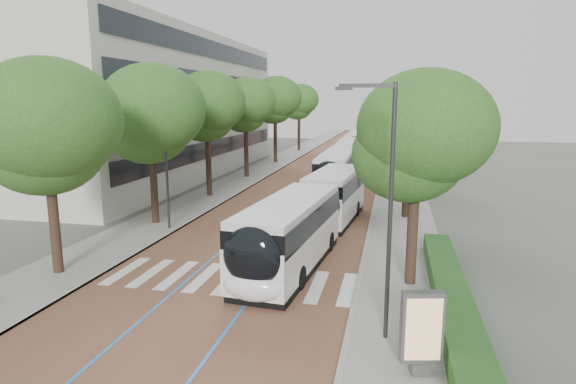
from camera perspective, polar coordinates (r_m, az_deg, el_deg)
name	(u,v)px	position (r m, az deg, el deg)	size (l,w,h in m)	color
ground	(218,288)	(20.37, -8.25, -11.20)	(160.00, 160.00, 0.00)	#51544C
road	(336,164)	(58.53, 5.66, 3.28)	(11.00, 140.00, 0.02)	brown
sidewalk_left	(275,162)	(59.86, -1.50, 3.54)	(4.00, 140.00, 0.12)	gray
sidewalk_right	(399,166)	(58.12, 13.03, 3.05)	(4.00, 140.00, 0.12)	gray
kerb_left	(290,163)	(59.43, 0.28, 3.49)	(0.20, 140.00, 0.14)	gray
kerb_right	(383,165)	(58.13, 11.15, 3.13)	(0.20, 140.00, 0.14)	gray
zebra_crossing	(231,279)	(21.17, -6.77, -10.22)	(10.55, 3.60, 0.01)	silver
lane_line_left	(322,164)	(58.73, 4.11, 3.34)	(0.12, 126.00, 0.01)	blue
lane_line_right	(349,165)	(58.36, 7.22, 3.24)	(0.12, 126.00, 0.01)	blue
office_building	(134,106)	(52.67, -17.76, 9.63)	(18.11, 40.00, 14.00)	#BAB7AC
hedge	(451,295)	(19.13, 18.73, -11.50)	(1.20, 14.00, 0.80)	#18461A
streetlight_near	(385,193)	(14.89, 11.43, -0.14)	(1.82, 0.20, 8.00)	#2D2D2F
streetlight_far	(392,136)	(39.73, 12.20, 6.54)	(1.82, 0.20, 8.00)	#2D2D2F
lamp_post_left	(166,161)	(28.91, -14.24, 3.56)	(0.14, 0.14, 8.00)	#2D2D2F
trees_left	(229,110)	(43.29, -6.98, 9.67)	(6.28, 60.75, 9.94)	black
trees_right	(406,124)	(40.81, 13.80, 7.88)	(5.91, 47.64, 8.24)	black
lead_bus	(312,215)	(25.46, 2.85, -2.77)	(4.19, 18.55, 3.20)	black
bus_queued_0	(336,171)	(41.73, 5.77, 2.50)	(2.59, 12.41, 3.20)	silver
bus_queued_1	(349,155)	(54.02, 7.25, 4.35)	(2.85, 12.46, 3.20)	silver
bus_queued_2	(356,144)	(67.59, 8.10, 5.60)	(2.69, 12.43, 3.20)	silver
bus_queued_3	(365,138)	(80.52, 9.13, 6.39)	(3.18, 12.51, 3.20)	silver
ad_panel	(422,331)	(14.18, 15.56, -15.60)	(1.20, 0.57, 2.40)	#59595B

